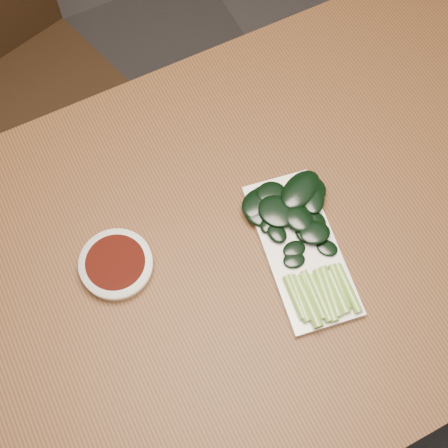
# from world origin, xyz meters

# --- Properties ---
(ground) EXTENTS (6.00, 6.00, 0.00)m
(ground) POSITION_xyz_m (0.00, 0.00, 0.00)
(ground) COLOR #2D2B2B
(ground) RESTS_ON ground
(table) EXTENTS (1.40, 0.80, 0.75)m
(table) POSITION_xyz_m (0.00, 0.00, 0.68)
(table) COLOR #4B2C15
(table) RESTS_ON ground
(chair_far) EXTENTS (0.51, 0.51, 0.89)m
(chair_far) POSITION_xyz_m (-0.22, 0.75, 0.49)
(chair_far) COLOR black
(chair_far) RESTS_ON ground
(sauce_bowl) EXTENTS (0.12, 0.12, 0.03)m
(sauce_bowl) POSITION_xyz_m (-0.20, 0.06, 0.76)
(sauce_bowl) COLOR silver
(sauce_bowl) RESTS_ON table
(serving_plate) EXTENTS (0.17, 0.29, 0.01)m
(serving_plate) POSITION_xyz_m (0.09, -0.06, 0.76)
(serving_plate) COLOR silver
(serving_plate) RESTS_ON table
(gai_lan) EXTENTS (0.17, 0.28, 0.03)m
(gai_lan) POSITION_xyz_m (0.10, -0.03, 0.77)
(gai_lan) COLOR olive
(gai_lan) RESTS_ON serving_plate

